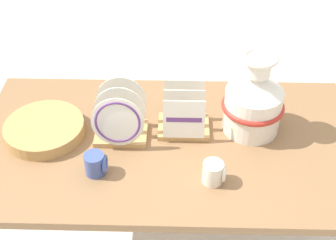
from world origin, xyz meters
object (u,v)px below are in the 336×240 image
Objects in this scene: wicker_charger_stack at (45,129)px; ceramic_vase at (254,100)px; dish_rack_square_plates at (184,119)px; mug_cobalt_glaze at (96,164)px; dish_rack_round_plates at (120,121)px; mug_cream_glaze at (214,173)px.

ceramic_vase is at bearing 4.31° from wicker_charger_stack.
ceramic_vase is 1.68× the size of dish_rack_square_plates.
wicker_charger_stack is at bearing -175.69° from ceramic_vase.
dish_rack_round_plates is at bearing 70.63° from mug_cobalt_glaze.
ceramic_vase is at bearing 3.14° from dish_rack_square_plates.
mug_cream_glaze is at bearing -19.71° from wicker_charger_stack.
wicker_charger_stack is at bearing 139.09° from mug_cobalt_glaze.
wicker_charger_stack is 3.67× the size of mug_cobalt_glaze.
mug_cream_glaze is at bearing -118.58° from ceramic_vase.
ceramic_vase is 0.54m from dish_rack_round_plates.
dish_rack_round_plates is at bearing 147.38° from mug_cream_glaze.
dish_rack_round_plates is 0.22m from mug_cobalt_glaze.
ceramic_vase is 0.67m from mug_cobalt_glaze.
mug_cobalt_glaze and mug_cream_glaze have the same top height.
dish_rack_round_plates is 0.32m from wicker_charger_stack.
ceramic_vase is at bearing 61.42° from mug_cream_glaze.
ceramic_vase is 0.86m from wicker_charger_stack.
dish_rack_round_plates is 0.26m from dish_rack_square_plates.
mug_cream_glaze is (0.44, -0.03, 0.00)m from mug_cobalt_glaze.
mug_cobalt_glaze is at bearing -109.37° from dish_rack_round_plates.
dish_rack_round_plates is 2.60× the size of mug_cobalt_glaze.
dish_rack_square_plates is at bearing 12.84° from dish_rack_round_plates.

